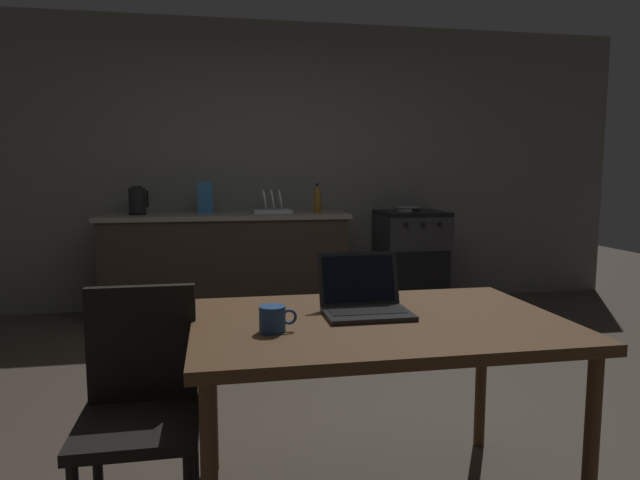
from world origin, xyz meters
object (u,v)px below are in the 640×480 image
(dining_table, at_px, (378,336))
(chair, at_px, (140,399))
(frying_pan, at_px, (409,209))
(laptop, at_px, (365,302))
(cereal_box, at_px, (205,198))
(coffee_mug, at_px, (273,319))
(stove_oven, at_px, (411,259))
(electric_kettle, at_px, (137,201))
(dish_rack, at_px, (272,208))
(bottle, at_px, (317,199))

(dining_table, relative_size, chair, 1.54)
(chair, distance_m, frying_pan, 3.72)
(chair, height_order, laptop, laptop)
(frying_pan, bearing_deg, dining_table, -111.42)
(chair, xyz_separation_m, cereal_box, (0.18, 3.12, 0.55))
(coffee_mug, bearing_deg, chair, 167.58)
(dining_table, bearing_deg, stove_oven, 68.20)
(electric_kettle, relative_size, dish_rack, 0.72)
(chair, xyz_separation_m, frying_pan, (2.06, 3.08, 0.43))
(cereal_box, distance_m, dish_rack, 0.60)
(chair, height_order, frying_pan, frying_pan)
(coffee_mug, height_order, cereal_box, cereal_box)
(coffee_mug, bearing_deg, electric_kettle, 104.73)
(dining_table, bearing_deg, cereal_box, 102.05)
(stove_oven, bearing_deg, dish_rack, 179.89)
(dining_table, height_order, chair, chair)
(cereal_box, bearing_deg, dining_table, -77.95)
(laptop, height_order, cereal_box, cereal_box)
(laptop, relative_size, coffee_mug, 2.49)
(laptop, distance_m, dish_rack, 3.03)
(electric_kettle, bearing_deg, coffee_mug, -75.27)
(chair, bearing_deg, electric_kettle, 104.51)
(frying_pan, bearing_deg, coffee_mug, -116.81)
(stove_oven, relative_size, laptop, 2.84)
(frying_pan, bearing_deg, laptop, -112.45)
(dining_table, relative_size, electric_kettle, 5.50)
(chair, xyz_separation_m, coffee_mug, (0.45, -0.10, 0.29))
(dining_table, bearing_deg, dish_rack, 91.42)
(dining_table, relative_size, cereal_box, 4.79)
(electric_kettle, distance_m, dish_rack, 1.17)
(dish_rack, bearing_deg, stove_oven, -0.11)
(electric_kettle, bearing_deg, chair, -82.83)
(cereal_box, height_order, dish_rack, cereal_box)
(coffee_mug, relative_size, dish_rack, 0.38)
(laptop, relative_size, cereal_box, 1.14)
(bottle, bearing_deg, stove_oven, 2.98)
(chair, xyz_separation_m, electric_kettle, (-0.39, 3.10, 0.53))
(stove_oven, distance_m, coffee_mug, 3.61)
(dish_rack, bearing_deg, electric_kettle, 180.00)
(dining_table, height_order, laptop, laptop)
(stove_oven, distance_m, cereal_box, 2.00)
(coffee_mug, xyz_separation_m, cereal_box, (-0.27, 3.22, 0.26))
(laptop, bearing_deg, chair, -179.76)
(chair, xyz_separation_m, laptop, (0.82, 0.08, 0.29))
(stove_oven, height_order, laptop, laptop)
(dining_table, relative_size, dish_rack, 3.97)
(dining_table, bearing_deg, bottle, 83.87)
(bottle, bearing_deg, laptop, -96.87)
(cereal_box, xyz_separation_m, dish_rack, (0.59, -0.02, -0.09))
(laptop, xyz_separation_m, dish_rack, (-0.05, 3.02, 0.17))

